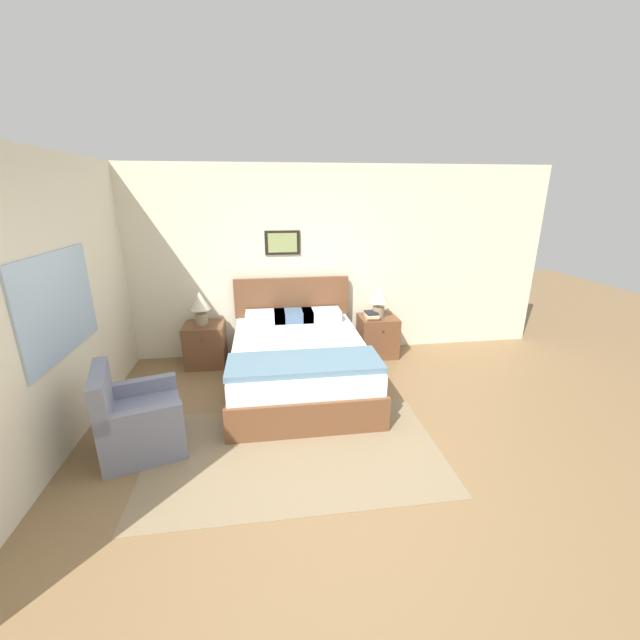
% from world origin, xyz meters
% --- Properties ---
extents(ground_plane, '(16.00, 16.00, 0.00)m').
position_xyz_m(ground_plane, '(0.00, 0.00, 0.00)').
color(ground_plane, olive).
extents(wall_back, '(7.05, 0.09, 2.60)m').
position_xyz_m(wall_back, '(-0.00, 2.84, 1.30)').
color(wall_back, beige).
rests_on(wall_back, ground_plane).
extents(wall_left, '(0.08, 5.21, 2.60)m').
position_xyz_m(wall_left, '(-2.35, 1.39, 1.30)').
color(wall_left, beige).
rests_on(wall_left, ground_plane).
extents(area_rug_main, '(2.61, 1.54, 0.01)m').
position_xyz_m(area_rug_main, '(-0.31, 0.45, 0.00)').
color(area_rug_main, '#897556').
rests_on(area_rug_main, ground_plane).
extents(bed, '(1.58, 2.12, 1.12)m').
position_xyz_m(bed, '(-0.16, 1.72, 0.32)').
color(bed, brown).
rests_on(bed, ground_plane).
extents(armchair, '(0.85, 0.86, 0.82)m').
position_xyz_m(armchair, '(-1.71, 0.70, 0.28)').
color(armchair, gray).
rests_on(armchair, ground_plane).
extents(nightstand_near_window, '(0.52, 0.50, 0.57)m').
position_xyz_m(nightstand_near_window, '(-1.35, 2.52, 0.29)').
color(nightstand_near_window, brown).
rests_on(nightstand_near_window, ground_plane).
extents(nightstand_by_door, '(0.52, 0.50, 0.57)m').
position_xyz_m(nightstand_by_door, '(1.03, 2.52, 0.29)').
color(nightstand_by_door, brown).
rests_on(nightstand_by_door, ground_plane).
extents(table_lamp_near_window, '(0.26, 0.26, 0.44)m').
position_xyz_m(table_lamp_near_window, '(-1.37, 2.52, 0.85)').
color(table_lamp_near_window, gray).
rests_on(table_lamp_near_window, nightstand_near_window).
extents(table_lamp_by_door, '(0.26, 0.26, 0.44)m').
position_xyz_m(table_lamp_by_door, '(1.03, 2.52, 0.85)').
color(table_lamp_by_door, gray).
rests_on(table_lamp_by_door, nightstand_by_door).
extents(book_thick_bottom, '(0.19, 0.23, 0.03)m').
position_xyz_m(book_thick_bottom, '(0.92, 2.47, 0.59)').
color(book_thick_bottom, beige).
rests_on(book_thick_bottom, nightstand_by_door).
extents(book_hardcover_middle, '(0.20, 0.29, 0.04)m').
position_xyz_m(book_hardcover_middle, '(0.92, 2.47, 0.62)').
color(book_hardcover_middle, beige).
rests_on(book_hardcover_middle, book_thick_bottom).
extents(book_novel_upper, '(0.16, 0.21, 0.03)m').
position_xyz_m(book_novel_upper, '(0.92, 2.47, 0.65)').
color(book_novel_upper, '#232328').
rests_on(book_novel_upper, book_hardcover_middle).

